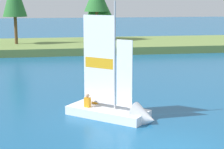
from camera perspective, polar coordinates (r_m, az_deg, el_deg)
shore_bank at (r=43.10m, az=-3.23°, el=4.41°), size 80.00×10.90×0.77m
shoreline_tree_midright at (r=45.57m, az=-1.92°, el=10.37°), size 3.53×3.53×5.86m
sailboat at (r=17.97m, az=1.41°, el=-5.51°), size 4.37×4.00×6.01m
channel_buoy at (r=26.44m, az=-3.59°, el=-0.24°), size 0.59×0.59×0.59m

